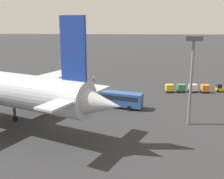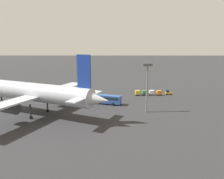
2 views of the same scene
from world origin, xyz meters
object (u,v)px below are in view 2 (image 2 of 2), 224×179
at_px(worker_person, 91,88).
at_px(cargo_cart_green, 145,92).
at_px(shuttle_bus_far, 105,99).
at_px(cargo_cart_orange, 159,93).
at_px(baggage_tug, 168,92).
at_px(cargo_cart_yellow, 138,93).
at_px(cargo_cart_white, 152,92).
at_px(shuttle_bus_near, 71,89).
at_px(airplane, 34,92).

bearing_deg(worker_person, cargo_cart_green, 153.68).
relative_size(shuttle_bus_far, cargo_cart_orange, 5.64).
relative_size(shuttle_bus_far, worker_person, 6.98).
relative_size(baggage_tug, cargo_cart_yellow, 1.12).
distance_m(baggage_tug, cargo_cart_yellow, 13.15).
height_order(cargo_cart_white, cargo_cart_green, same).
distance_m(cargo_cart_orange, cargo_cart_yellow, 8.94).
xyz_separation_m(shuttle_bus_near, shuttle_bus_far, (-15.18, 16.85, 0.02)).
bearing_deg(cargo_cart_white, worker_person, -23.59).
relative_size(worker_person, cargo_cart_yellow, 0.81).
relative_size(worker_person, cargo_cart_orange, 0.81).
height_order(baggage_tug, cargo_cart_white, baggage_tug).
height_order(cargo_cart_orange, cargo_cart_green, same).
relative_size(shuttle_bus_near, cargo_cart_yellow, 4.85).
xyz_separation_m(shuttle_bus_far, worker_person, (7.56, -25.40, -1.10)).
relative_size(shuttle_bus_far, cargo_cart_white, 5.64).
distance_m(worker_person, cargo_cart_orange, 32.18).
relative_size(shuttle_bus_far, baggage_tug, 5.03).
bearing_deg(shuttle_bus_near, cargo_cart_green, 168.48).
xyz_separation_m(airplane, cargo_cart_yellow, (-33.82, -25.45, -5.78)).
height_order(baggage_tug, cargo_cart_green, baggage_tug).
distance_m(worker_person, cargo_cart_white, 29.32).
distance_m(shuttle_bus_far, cargo_cart_white, 23.67).
relative_size(shuttle_bus_near, cargo_cart_white, 4.85).
distance_m(airplane, shuttle_bus_near, 30.01).
bearing_deg(worker_person, shuttle_bus_near, 48.29).
relative_size(airplane, baggage_tug, 19.50).
bearing_deg(baggage_tug, worker_person, -16.98).
bearing_deg(worker_person, shuttle_bus_far, 106.58).
bearing_deg(shuttle_bus_far, airplane, 48.86).
xyz_separation_m(cargo_cart_orange, cargo_cart_white, (2.98, -0.29, 0.00)).
distance_m(cargo_cart_green, cargo_cart_yellow, 3.00).
relative_size(cargo_cart_orange, cargo_cart_white, 1.00).
relative_size(airplane, worker_person, 27.07).
bearing_deg(worker_person, cargo_cart_orange, 158.06).
relative_size(cargo_cart_white, cargo_cart_green, 1.00).
height_order(airplane, cargo_cart_yellow, airplane).
relative_size(airplane, cargo_cart_green, 21.87).
distance_m(airplane, worker_person, 40.27).
relative_size(shuttle_bus_near, cargo_cart_green, 4.85).
distance_m(baggage_tug, worker_person, 35.68).
bearing_deg(airplane, cargo_cart_orange, -124.55).
height_order(worker_person, cargo_cart_yellow, cargo_cart_yellow).
bearing_deg(worker_person, airplane, 71.07).
xyz_separation_m(shuttle_bus_near, baggage_tug, (-41.60, 2.30, -1.01)).
relative_size(cargo_cart_orange, cargo_cart_yellow, 1.00).
relative_size(airplane, shuttle_bus_near, 4.51).
height_order(shuttle_bus_near, worker_person, shuttle_bus_near).
relative_size(cargo_cart_green, cargo_cart_yellow, 1.00).
relative_size(baggage_tug, cargo_cart_white, 1.12).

